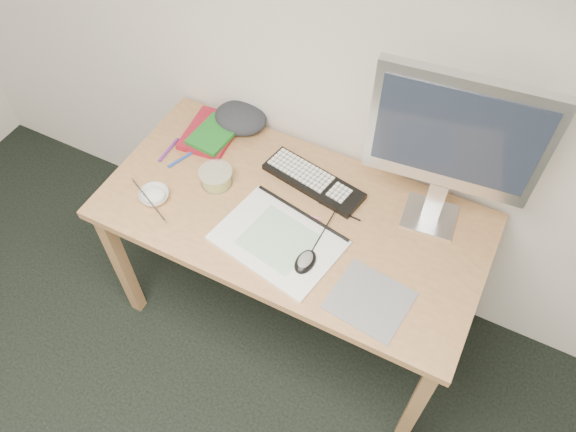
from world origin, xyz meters
name	(u,v)px	position (x,y,z in m)	size (l,w,h in m)	color
desk	(292,227)	(0.22, 1.43, 0.67)	(1.40, 0.70, 0.75)	tan
mousepad	(370,300)	(0.61, 1.23, 0.75)	(0.24, 0.22, 0.00)	slate
sketchpad	(278,240)	(0.23, 1.30, 0.76)	(0.42, 0.30, 0.01)	silver
keyboard	(313,181)	(0.23, 1.59, 0.76)	(0.40, 0.13, 0.02)	black
monitor	(455,139)	(0.67, 1.64, 1.14)	(0.54, 0.18, 0.63)	silver
mouse	(305,260)	(0.36, 1.26, 0.78)	(0.06, 0.10, 0.04)	black
rice_bowl	(154,196)	(-0.26, 1.26, 0.77)	(0.11, 0.11, 0.03)	silver
chopsticks	(149,200)	(-0.25, 1.22, 0.79)	(0.02, 0.02, 0.24)	silver
fruit_tub	(216,177)	(-0.10, 1.43, 0.78)	(0.13, 0.13, 0.06)	#D4C74B
book_red	(211,133)	(-0.25, 1.64, 0.76)	(0.19, 0.25, 0.02)	maroon
book_green	(214,134)	(-0.22, 1.62, 0.78)	(0.14, 0.20, 0.02)	#1B6E21
cloth_lump	(241,118)	(-0.17, 1.75, 0.79)	(0.18, 0.15, 0.08)	#27292E
pencil_pink	(296,212)	(0.23, 1.44, 0.75)	(0.01, 0.01, 0.19)	pink
pencil_tan	(287,205)	(0.19, 1.46, 0.75)	(0.01, 0.01, 0.18)	tan
pencil_black	(339,211)	(0.37, 1.51, 0.75)	(0.01, 0.01, 0.17)	black
marker_blue	(181,159)	(-0.28, 1.47, 0.76)	(0.01, 0.01, 0.13)	#2145B5
marker_orange	(188,153)	(-0.27, 1.51, 0.76)	(0.01, 0.01, 0.12)	#D65A19
marker_purple	(169,150)	(-0.35, 1.49, 0.76)	(0.01, 0.01, 0.13)	#68268C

